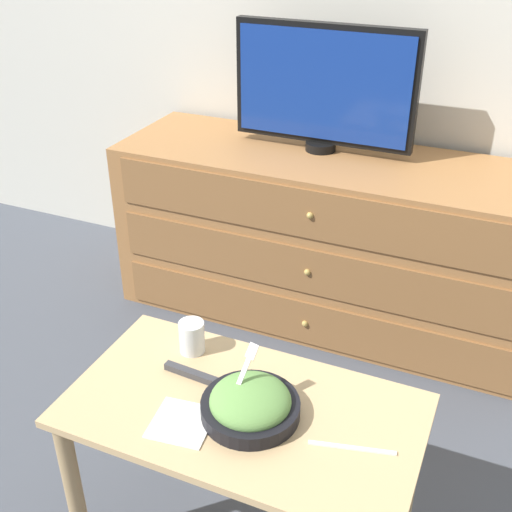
# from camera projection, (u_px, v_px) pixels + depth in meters

# --- Properties ---
(ground_plane) EXTENTS (12.00, 12.00, 0.00)m
(ground_plane) POSITION_uv_depth(u_px,v_px,m) (319.00, 272.00, 2.97)
(ground_plane) COLOR #474C56
(dresser) EXTENTS (1.66, 0.54, 0.68)m
(dresser) POSITION_uv_depth(u_px,v_px,m) (330.00, 240.00, 2.52)
(dresser) COLOR #9E6B3D
(dresser) RESTS_ON ground_plane
(tv) EXTENTS (0.68, 0.11, 0.46)m
(tv) POSITION_uv_depth(u_px,v_px,m) (324.00, 87.00, 2.31)
(tv) COLOR black
(tv) RESTS_ON dresser
(coffee_table) EXTENTS (0.84, 0.46, 0.49)m
(coffee_table) POSITION_uv_depth(u_px,v_px,m) (243.00, 434.00, 1.55)
(coffee_table) COLOR tan
(coffee_table) RESTS_ON ground_plane
(takeout_bowl) EXTENTS (0.23, 0.23, 0.16)m
(takeout_bowl) POSITION_uv_depth(u_px,v_px,m) (250.00, 404.00, 1.47)
(takeout_bowl) COLOR black
(takeout_bowl) RESTS_ON coffee_table
(drink_cup) EXTENTS (0.07, 0.07, 0.09)m
(drink_cup) POSITION_uv_depth(u_px,v_px,m) (192.00, 339.00, 1.67)
(drink_cup) COLOR #9E6638
(drink_cup) RESTS_ON coffee_table
(napkin) EXTENTS (0.15, 0.15, 0.00)m
(napkin) POSITION_uv_depth(u_px,v_px,m) (182.00, 422.00, 1.46)
(napkin) COLOR white
(napkin) RESTS_ON coffee_table
(knife) EXTENTS (0.19, 0.05, 0.01)m
(knife) POSITION_uv_depth(u_px,v_px,m) (352.00, 448.00, 1.39)
(knife) COLOR white
(knife) RESTS_ON coffee_table
(remote_control) EXTENTS (0.16, 0.03, 0.02)m
(remote_control) POSITION_uv_depth(u_px,v_px,m) (193.00, 374.00, 1.59)
(remote_control) COLOR #38383D
(remote_control) RESTS_ON coffee_table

